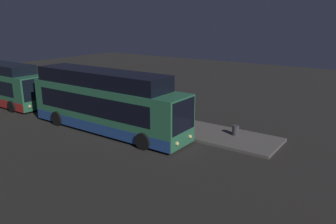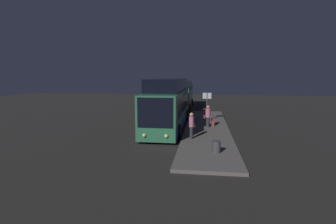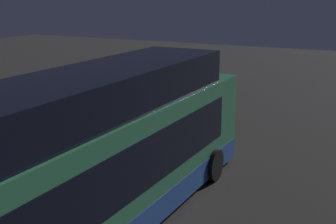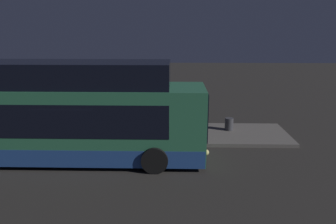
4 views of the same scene
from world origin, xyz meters
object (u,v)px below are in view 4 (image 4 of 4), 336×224
object	(u,v)px
passenger_boarding	(89,113)
trash_bin	(229,124)
bus_lead	(52,117)
sign_post	(33,99)
suitcase	(82,123)
passenger_waiting	(171,120)

from	to	relation	value
passenger_boarding	trash_bin	bearing A→B (deg)	169.60
bus_lead	trash_bin	world-z (taller)	bus_lead
passenger_boarding	sign_post	bearing A→B (deg)	-12.31
sign_post	bus_lead	bearing A→B (deg)	-55.88
suitcase	bus_lead	bearing A→B (deg)	-91.04
suitcase	sign_post	xyz separation A→B (m)	(-2.27, -0.50, 1.42)
sign_post	passenger_boarding	bearing A→B (deg)	1.29
suitcase	sign_post	distance (m)	2.73
passenger_boarding	trash_bin	size ratio (longest dim) A/B	2.75
passenger_boarding	passenger_waiting	size ratio (longest dim) A/B	1.01
sign_post	passenger_waiting	bearing A→B (deg)	-8.55
passenger_boarding	sign_post	world-z (taller)	sign_post
trash_bin	suitcase	bearing A→B (deg)	179.78
suitcase	sign_post	size ratio (longest dim) A/B	0.32
trash_bin	sign_post	bearing A→B (deg)	-177.33
trash_bin	bus_lead	bearing A→B (deg)	-154.72
bus_lead	passenger_waiting	world-z (taller)	bus_lead
bus_lead	sign_post	distance (m)	3.93
passenger_waiting	bus_lead	bearing A→B (deg)	133.28
passenger_boarding	sign_post	distance (m)	2.94
bus_lead	sign_post	xyz separation A→B (m)	(-2.21, 3.25, 0.06)
passenger_waiting	trash_bin	xyz separation A→B (m)	(3.05, 1.53, -0.65)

